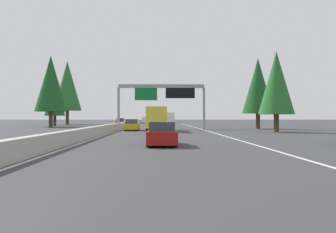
{
  "coord_description": "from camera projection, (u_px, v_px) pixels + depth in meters",
  "views": [
    {
      "loc": [
        -5.55,
        -5.45,
        1.77
      ],
      "look_at": [
        51.18,
        -6.94,
        1.81
      ],
      "focal_mm": 38.65,
      "sensor_mm": 36.0,
      "label": 1
    }
  ],
  "objects": [
    {
      "name": "conifer_left_mid",
      "position": [
        55.0,
        98.0,
        70.45
      ],
      "size": [
        3.98,
        3.98,
        9.04
      ],
      "color": "#4C3823",
      "rests_on": "ground"
    },
    {
      "name": "shoulder_stripe_median",
      "position": [
        134.0,
        125.0,
        75.39
      ],
      "size": [
        160.0,
        0.16,
        0.01
      ],
      "primitive_type": "cube",
      "color": "silver",
      "rests_on": "ground"
    },
    {
      "name": "minivan_far_left",
      "position": [
        146.0,
        120.0,
        99.04
      ],
      "size": [
        5.0,
        1.95,
        1.69
      ],
      "color": "white",
      "rests_on": "ground"
    },
    {
      "name": "oncoming_near",
      "position": [
        121.0,
        122.0,
        79.87
      ],
      "size": [
        4.4,
        1.8,
        1.47
      ],
      "rotation": [
        0.0,
        0.0,
        3.14
      ],
      "color": "red",
      "rests_on": "ground"
    },
    {
      "name": "bus_distant_a",
      "position": [
        170.0,
        117.0,
        116.42
      ],
      "size": [
        11.5,
        2.55,
        3.1
      ],
      "color": "white",
      "rests_on": "ground"
    },
    {
      "name": "conifer_right_near",
      "position": [
        276.0,
        83.0,
        41.79
      ],
      "size": [
        4.12,
        4.12,
        9.37
      ],
      "color": "#4C3823",
      "rests_on": "ground"
    },
    {
      "name": "sedan_mid_center",
      "position": [
        132.0,
        125.0,
        46.54
      ],
      "size": [
        4.4,
        1.8,
        1.47
      ],
      "color": "#AD931E",
      "rests_on": "ground"
    },
    {
      "name": "median_barrier",
      "position": [
        134.0,
        122.0,
        85.37
      ],
      "size": [
        180.0,
        0.56,
        0.9
      ],
      "primitive_type": "cube",
      "color": "#ADAAA3",
      "rests_on": "ground"
    },
    {
      "name": "conifer_left_far",
      "position": [
        67.0,
        86.0,
        83.67
      ],
      "size": [
        6.47,
        6.47,
        14.71
      ],
      "color": "#4C3823",
      "rests_on": "ground"
    },
    {
      "name": "ground_plane",
      "position": [
        128.0,
        127.0,
        65.39
      ],
      "size": [
        320.0,
        320.0,
        0.0
      ],
      "primitive_type": "plane",
      "color": "#38383A"
    },
    {
      "name": "pickup_far_right",
      "position": [
        148.0,
        119.0,
        124.53
      ],
      "size": [
        5.6,
        2.0,
        1.86
      ],
      "color": "slate",
      "rests_on": "ground"
    },
    {
      "name": "conifer_right_mid",
      "position": [
        258.0,
        86.0,
        52.78
      ],
      "size": [
        4.55,
        4.55,
        10.34
      ],
      "color": "#4C3823",
      "rests_on": "ground"
    },
    {
      "name": "sedan_mid_right",
      "position": [
        162.0,
        134.0,
        22.32
      ],
      "size": [
        4.4,
        1.8,
        1.47
      ],
      "color": "maroon",
      "rests_on": "ground"
    },
    {
      "name": "sign_gantry_overhead",
      "position": [
        163.0,
        93.0,
        52.02
      ],
      "size": [
        0.5,
        12.68,
        6.45
      ],
      "color": "gray",
      "rests_on": "ground"
    },
    {
      "name": "conifer_left_near",
      "position": [
        51.0,
        84.0,
        61.27
      ],
      "size": [
        5.36,
        5.36,
        12.18
      ],
      "color": "#4C3823",
      "rests_on": "ground"
    },
    {
      "name": "box_truck_far_center",
      "position": [
        157.0,
        118.0,
        44.74
      ],
      "size": [
        8.5,
        2.4,
        2.95
      ],
      "color": "gold",
      "rests_on": "ground"
    },
    {
      "name": "shoulder_stripe_right",
      "position": [
        187.0,
        125.0,
        75.69
      ],
      "size": [
        160.0,
        0.16,
        0.01
      ],
      "primitive_type": "cube",
      "color": "silver",
      "rests_on": "ground"
    }
  ]
}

